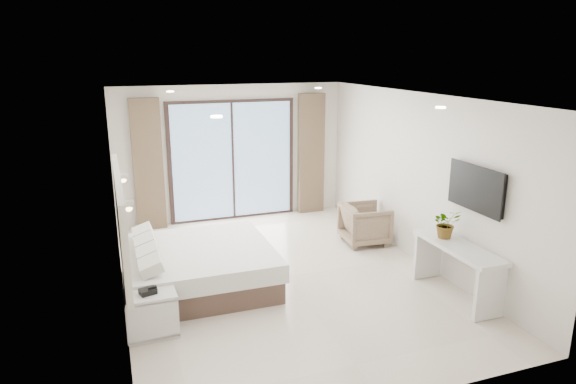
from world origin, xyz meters
The scene contains 8 objects.
ground centered at (0.00, 0.00, 0.00)m, with size 6.20×6.20×0.00m, color beige.
room_shell centered at (-0.20, 0.73, 1.58)m, with size 4.62×6.22×2.72m.
bed centered at (-1.27, 0.11, 0.31)m, with size 2.08×1.98×0.72m.
nightstand centered at (-2.01, -0.99, 0.27)m, with size 0.60×0.49×0.54m.
phone centered at (-2.04, -1.03, 0.57)m, with size 0.19×0.15×0.06m, color black.
console_desk centered at (2.04, -1.42, 0.56)m, with size 0.47×1.49×0.77m.
plant centered at (2.04, -1.12, 0.93)m, with size 0.38×0.42×0.33m, color #33662D.
armchair centered at (1.85, 0.88, 0.39)m, with size 0.75×0.71×0.78m, color #8E735D.
Camera 1 is at (-2.33, -6.79, 3.28)m, focal length 32.00 mm.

